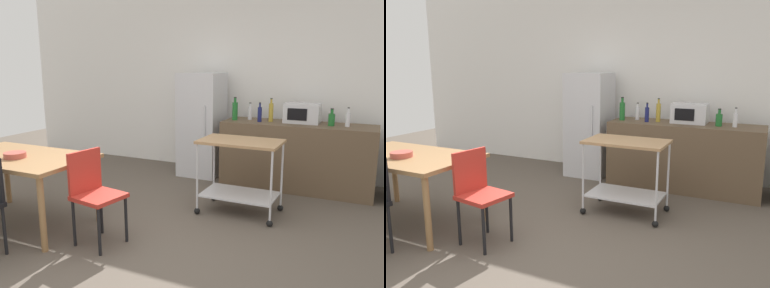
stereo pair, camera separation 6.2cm
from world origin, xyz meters
The scene contains 15 objects.
ground_plane centered at (0.00, 0.00, 0.00)m, with size 12.00×12.00×0.00m, color brown.
back_wall centered at (0.00, 3.20, 1.45)m, with size 8.40×0.12×2.90m, color white.
kitchen_counter centered at (0.90, 2.60, 0.45)m, with size 2.00×0.64×0.90m, color brown.
dining_table centered at (-1.50, 0.12, 0.67)m, with size 1.50×0.90×0.75m.
chair_red centered at (-0.51, 0.09, 0.52)m, with size 0.46×0.46×0.89m.
refrigerator centered at (-0.55, 2.70, 0.78)m, with size 0.60×0.63×1.55m.
kitchen_cart centered at (0.50, 1.40, 0.57)m, with size 0.91×0.57×0.85m.
bottle_sparkling_water centered at (0.03, 2.54, 1.03)m, with size 0.08×0.08×0.33m.
bottle_olive_oil centered at (0.21, 2.67, 1.00)m, with size 0.06×0.06×0.24m.
bottle_wine centered at (0.39, 2.52, 1.01)m, with size 0.06×0.06×0.26m.
bottle_hot_sauce centered at (0.53, 2.62, 1.03)m, with size 0.06×0.06×0.32m.
microwave centered at (0.94, 2.69, 1.03)m, with size 0.46×0.35×0.26m.
bottle_vinegar centered at (1.32, 2.57, 0.99)m, with size 0.08×0.08×0.22m.
bottle_sesame_oil centered at (1.52, 2.58, 1.00)m, with size 0.06×0.06×0.25m.
fruit_bowl centered at (-1.44, 0.03, 0.78)m, with size 0.22×0.22×0.06m, color #B24C3F.
Camera 2 is at (1.88, -2.67, 1.69)m, focal length 36.68 mm.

